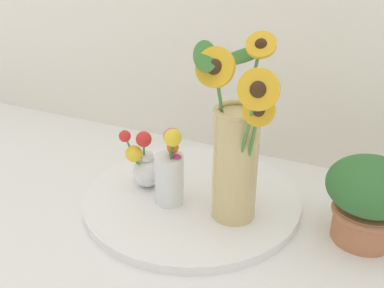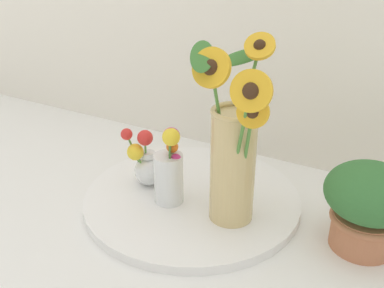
# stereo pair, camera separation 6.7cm
# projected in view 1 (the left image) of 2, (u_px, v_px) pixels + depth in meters

# --- Properties ---
(ground_plane) EXTENTS (6.00, 6.00, 0.00)m
(ground_plane) POSITION_uv_depth(u_px,v_px,m) (165.00, 225.00, 1.05)
(ground_plane) COLOR white
(serving_tray) EXTENTS (0.54, 0.54, 0.02)m
(serving_tray) POSITION_uv_depth(u_px,v_px,m) (192.00, 198.00, 1.13)
(serving_tray) COLOR white
(serving_tray) RESTS_ON ground_plane
(mason_jar_sunflowers) EXTENTS (0.22, 0.22, 0.42)m
(mason_jar_sunflowers) POSITION_uv_depth(u_px,v_px,m) (236.00, 152.00, 0.97)
(mason_jar_sunflowers) COLOR #D1B77A
(mason_jar_sunflowers) RESTS_ON serving_tray
(vase_small_center) EXTENTS (0.07, 0.07, 0.20)m
(vase_small_center) POSITION_uv_depth(u_px,v_px,m) (170.00, 171.00, 1.06)
(vase_small_center) COLOR white
(vase_small_center) RESTS_ON serving_tray
(vase_bulb_right) EXTENTS (0.09, 0.09, 0.16)m
(vase_bulb_right) POSITION_uv_depth(u_px,v_px,m) (145.00, 165.00, 1.14)
(vase_bulb_right) COLOR white
(vase_bulb_right) RESTS_ON serving_tray
(potted_plant) EXTENTS (0.19, 0.19, 0.19)m
(potted_plant) POSITION_uv_depth(u_px,v_px,m) (369.00, 197.00, 0.96)
(potted_plant) COLOR #B7704C
(potted_plant) RESTS_ON ground_plane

